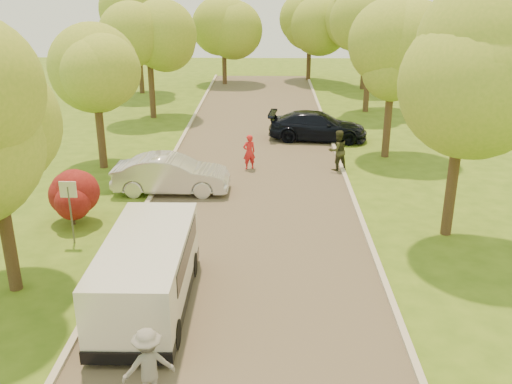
# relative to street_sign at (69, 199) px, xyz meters

# --- Properties ---
(ground) EXTENTS (100.00, 100.00, 0.00)m
(ground) POSITION_rel_street_sign_xyz_m (5.80, -4.00, -1.56)
(ground) COLOR #3D5F16
(ground) RESTS_ON ground
(road) EXTENTS (8.00, 60.00, 0.01)m
(road) POSITION_rel_street_sign_xyz_m (5.80, 4.00, -1.56)
(road) COLOR #4C4438
(road) RESTS_ON ground
(curb_left) EXTENTS (0.18, 60.00, 0.12)m
(curb_left) POSITION_rel_street_sign_xyz_m (1.75, 4.00, -1.50)
(curb_left) COLOR #B2AD9E
(curb_left) RESTS_ON ground
(curb_right) EXTENTS (0.18, 60.00, 0.12)m
(curb_right) POSITION_rel_street_sign_xyz_m (9.85, 4.00, -1.50)
(curb_right) COLOR #B2AD9E
(curb_right) RESTS_ON ground
(street_sign) EXTENTS (0.55, 0.06, 2.17)m
(street_sign) POSITION_rel_street_sign_xyz_m (0.00, 0.00, 0.00)
(street_sign) COLOR #59595E
(street_sign) RESTS_ON ground
(red_shrub) EXTENTS (1.70, 1.70, 1.95)m
(red_shrub) POSITION_rel_street_sign_xyz_m (-0.50, 1.50, -0.47)
(red_shrub) COLOR #382619
(red_shrub) RESTS_ON ground
(tree_l_midb) EXTENTS (4.30, 4.20, 6.62)m
(tree_l_midb) POSITION_rel_street_sign_xyz_m (-1.01, 8.00, 3.02)
(tree_l_midb) COLOR #382619
(tree_l_midb) RESTS_ON ground
(tree_l_far) EXTENTS (4.92, 4.80, 7.79)m
(tree_l_far) POSITION_rel_street_sign_xyz_m (-0.59, 18.00, 3.90)
(tree_l_far) COLOR #382619
(tree_l_far) RESTS_ON ground
(tree_r_mida) EXTENTS (5.13, 5.00, 7.95)m
(tree_r_mida) POSITION_rel_street_sign_xyz_m (12.82, 1.00, 3.97)
(tree_r_mida) COLOR #382619
(tree_r_mida) RESTS_ON ground
(tree_r_midb) EXTENTS (4.51, 4.40, 7.01)m
(tree_r_midb) POSITION_rel_street_sign_xyz_m (12.40, 10.00, 3.32)
(tree_r_midb) COLOR #382619
(tree_r_midb) RESTS_ON ground
(tree_r_far) EXTENTS (5.33, 5.20, 8.34)m
(tree_r_far) POSITION_rel_street_sign_xyz_m (13.03, 20.00, 4.27)
(tree_r_far) COLOR #382619
(tree_r_far) RESTS_ON ground
(tree_bg_a) EXTENTS (5.12, 5.00, 7.72)m
(tree_bg_a) POSITION_rel_street_sign_xyz_m (-2.98, 26.00, 3.75)
(tree_bg_a) COLOR #382619
(tree_bg_a) RESTS_ON ground
(tree_bg_b) EXTENTS (5.12, 5.00, 7.95)m
(tree_bg_b) POSITION_rel_street_sign_xyz_m (14.02, 28.00, 3.97)
(tree_bg_b) COLOR #382619
(tree_bg_b) RESTS_ON ground
(tree_bg_c) EXTENTS (4.92, 4.80, 7.33)m
(tree_bg_c) POSITION_rel_street_sign_xyz_m (3.01, 30.00, 3.46)
(tree_bg_c) COLOR #382619
(tree_bg_c) RESTS_ON ground
(tree_bg_d) EXTENTS (5.12, 5.00, 7.72)m
(tree_bg_d) POSITION_rel_street_sign_xyz_m (10.02, 32.00, 3.75)
(tree_bg_d) COLOR #382619
(tree_bg_d) RESTS_ON ground
(minivan) EXTENTS (2.14, 5.35, 1.99)m
(minivan) POSITION_rel_street_sign_xyz_m (3.30, -3.84, -0.52)
(minivan) COLOR silver
(minivan) RESTS_ON ground
(silver_sedan) EXTENTS (4.72, 1.68, 1.55)m
(silver_sedan) POSITION_rel_street_sign_xyz_m (2.50, 4.82, -0.79)
(silver_sedan) COLOR silver
(silver_sedan) RESTS_ON ground
(dark_sedan) EXTENTS (5.47, 2.70, 1.53)m
(dark_sedan) POSITION_rel_street_sign_xyz_m (9.10, 12.99, -0.80)
(dark_sedan) COLOR black
(dark_sedan) RESTS_ON ground
(skateboarder) EXTENTS (1.23, 0.98, 1.67)m
(skateboarder) POSITION_rel_street_sign_xyz_m (4.06, -7.55, -0.62)
(skateboarder) COLOR slate
(skateboarder) RESTS_ON longboard
(person_striped) EXTENTS (0.70, 0.59, 1.62)m
(person_striped) POSITION_rel_street_sign_xyz_m (5.57, 7.91, -0.75)
(person_striped) COLOR red
(person_striped) RESTS_ON ground
(person_olive) EXTENTS (1.11, 1.01, 1.87)m
(person_olive) POSITION_rel_street_sign_xyz_m (9.60, 7.86, -0.63)
(person_olive) COLOR #2F321E
(person_olive) RESTS_ON ground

